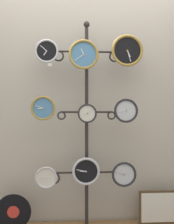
{
  "coord_description": "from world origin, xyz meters",
  "views": [
    {
      "loc": [
        -0.22,
        -2.69,
        1.19
      ],
      "look_at": [
        0.0,
        0.36,
        1.19
      ],
      "focal_mm": 50.0,
      "sensor_mm": 36.0,
      "label": 1
    }
  ],
  "objects": [
    {
      "name": "price_tag_upper",
      "position": [
        -0.36,
        0.32,
        1.64
      ],
      "size": [
        0.04,
        0.0,
        0.03
      ],
      "color": "white"
    },
    {
      "name": "vinyl_record",
      "position": [
        -0.71,
        0.33,
        0.23
      ],
      "size": [
        0.34,
        0.01,
        0.34
      ],
      "color": "black",
      "rests_on": "low_shelf"
    },
    {
      "name": "clock_top_left",
      "position": [
        -0.39,
        0.32,
        1.77
      ],
      "size": [
        0.23,
        0.04,
        0.23
      ],
      "color": "black"
    },
    {
      "name": "clock_bottom_right",
      "position": [
        0.36,
        0.31,
        0.58
      ],
      "size": [
        0.24,
        0.04,
        0.24
      ],
      "color": "silver"
    },
    {
      "name": "clock_top_right",
      "position": [
        0.39,
        0.31,
        1.79
      ],
      "size": [
        0.31,
        0.04,
        0.31
      ],
      "color": "black"
    },
    {
      "name": "shop_wall",
      "position": [
        0.0,
        0.57,
        1.4
      ],
      "size": [
        4.4,
        0.04,
        2.8
      ],
      "color": "#BCB2A3",
      "rests_on": "ground_plane"
    },
    {
      "name": "picture_frame",
      "position": [
        0.77,
        0.37,
        0.23
      ],
      "size": [
        0.5,
        0.02,
        0.34
      ],
      "color": "#4C381E",
      "rests_on": "low_shelf"
    },
    {
      "name": "display_stand",
      "position": [
        0.0,
        0.41,
        0.63
      ],
      "size": [
        0.78,
        0.42,
        2.09
      ],
      "color": "#282623",
      "rests_on": "ground_plane"
    },
    {
      "name": "clock_middle_left",
      "position": [
        -0.43,
        0.31,
        1.22
      ],
      "size": [
        0.24,
        0.04,
        0.24
      ],
      "color": "#4C84B2"
    },
    {
      "name": "clock_bottom_center",
      "position": [
        -0.01,
        0.32,
        0.61
      ],
      "size": [
        0.27,
        0.04,
        0.27
      ],
      "color": "black"
    },
    {
      "name": "clock_bottom_left",
      "position": [
        -0.4,
        0.34,
        0.55
      ],
      "size": [
        0.21,
        0.04,
        0.21
      ],
      "color": "silver"
    },
    {
      "name": "clock_middle_center",
      "position": [
        0.0,
        0.34,
        1.17
      ],
      "size": [
        0.19,
        0.04,
        0.19
      ],
      "color": "silver"
    },
    {
      "name": "clock_top_center",
      "position": [
        -0.04,
        0.3,
        1.74
      ],
      "size": [
        0.29,
        0.04,
        0.29
      ],
      "color": "#4C84B2"
    },
    {
      "name": "clock_middle_right",
      "position": [
        0.38,
        0.33,
        1.2
      ],
      "size": [
        0.24,
        0.04,
        0.24
      ],
      "color": "silver"
    }
  ]
}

